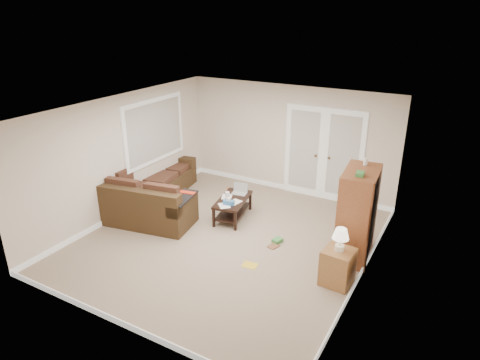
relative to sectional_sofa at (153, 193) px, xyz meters
The scene contains 17 objects.
floor 2.21m from the sectional_sofa, 10.80° to the right, with size 5.50×5.50×0.00m, color tan.
ceiling 3.07m from the sectional_sofa, 10.80° to the right, with size 5.00×5.50×0.02m, color silver.
wall_left 1.06m from the sectional_sofa, 131.01° to the right, with size 0.02×5.50×2.50m, color silver.
wall_right 4.75m from the sectional_sofa, ahead, with size 0.02×5.50×2.50m, color silver.
wall_back 3.30m from the sectional_sofa, 47.51° to the left, with size 5.00×0.02×2.50m, color silver.
wall_front 3.93m from the sectional_sofa, 55.83° to the right, with size 5.00×0.02×2.50m, color silver.
baseboards 2.20m from the sectional_sofa, 10.80° to the right, with size 5.00×5.50×0.10m, color white, non-canonical shape.
french_doors 3.84m from the sectional_sofa, 37.60° to the left, with size 1.80×0.05×2.13m.
window_left 1.39m from the sectional_sofa, 118.41° to the left, with size 0.05×1.92×1.42m.
sectional_sofa is the anchor object (origin of this frame).
coffee_table 1.82m from the sectional_sofa, 14.03° to the left, with size 0.72×1.15×0.73m.
tv_armoire 4.37m from the sectional_sofa, ahead, with size 0.64×1.05×1.72m.
side_cabinet 4.40m from the sectional_sofa, ahead, with size 0.49×0.49×0.97m.
space_heater 4.30m from the sectional_sofa, 28.35° to the left, with size 0.12×0.10×0.29m, color white.
floor_magazine 3.09m from the sectional_sofa, 18.28° to the right, with size 0.25×0.20×0.01m, color yellow.
floor_greenbox 3.01m from the sectional_sofa, ahead, with size 0.14×0.18×0.07m, color #408D43.
floor_book 2.95m from the sectional_sofa, ahead, with size 0.16×0.21×0.02m, color brown.
Camera 1 is at (3.66, -6.03, 4.08)m, focal length 32.00 mm.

